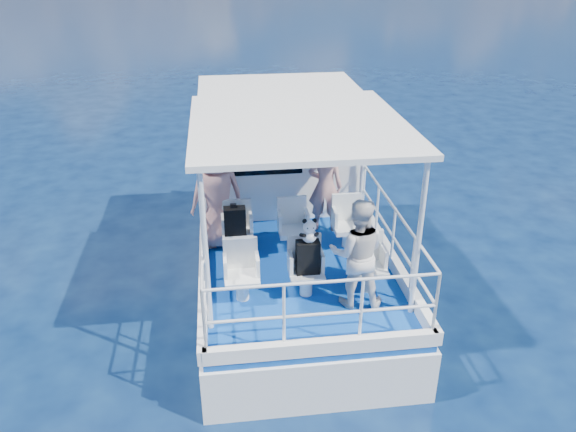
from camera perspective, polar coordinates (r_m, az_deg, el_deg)
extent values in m
plane|color=#071737|center=(9.51, 0.70, -8.71)|extent=(2000.00, 2000.00, 0.00)
cube|color=white|center=(10.34, -0.07, -5.57)|extent=(3.00, 7.00, 1.60)
cube|color=#0B3F9F|center=(9.92, -0.07, -1.39)|extent=(2.90, 6.90, 0.10)
cube|color=white|center=(10.65, -0.97, 7.34)|extent=(2.85, 2.00, 2.20)
cube|color=white|center=(7.94, 1.02, 9.35)|extent=(3.00, 3.20, 0.08)
cylinder|color=white|center=(6.94, -8.37, -3.84)|extent=(0.07, 0.07, 2.20)
cylinder|color=white|center=(7.36, 13.14, -2.44)|extent=(0.07, 0.07, 2.20)
cylinder|color=white|center=(9.56, -8.31, 4.82)|extent=(0.07, 0.07, 2.20)
cylinder|color=white|center=(9.87, 7.61, 5.55)|extent=(0.07, 0.07, 2.20)
cube|color=white|center=(9.04, -5.11, -2.70)|extent=(0.48, 0.46, 0.38)
cube|color=white|center=(9.10, 0.56, -2.36)|extent=(0.48, 0.46, 0.38)
cube|color=white|center=(9.26, 6.09, -2.01)|extent=(0.48, 0.46, 0.38)
cube|color=white|center=(7.92, -4.66, -7.21)|extent=(0.48, 0.46, 0.38)
cube|color=white|center=(8.00, 1.84, -6.77)|extent=(0.48, 0.46, 0.38)
cube|color=white|center=(8.17, 8.12, -6.27)|extent=(0.48, 0.46, 0.38)
imported|color=tan|center=(9.04, -7.21, 2.02)|extent=(0.73, 0.59, 1.74)
imported|color=tan|center=(9.53, 3.80, 2.99)|extent=(0.66, 0.52, 1.59)
imported|color=white|center=(7.56, 7.04, -3.79)|extent=(0.87, 0.73, 1.57)
cube|color=black|center=(8.81, -5.42, -0.49)|extent=(0.34, 0.19, 0.45)
cube|color=black|center=(7.75, 2.02, -4.19)|extent=(0.32, 0.18, 0.48)
cube|color=black|center=(8.71, -5.59, 1.05)|extent=(0.10, 0.06, 0.06)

